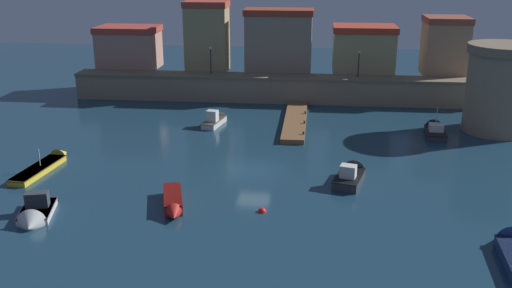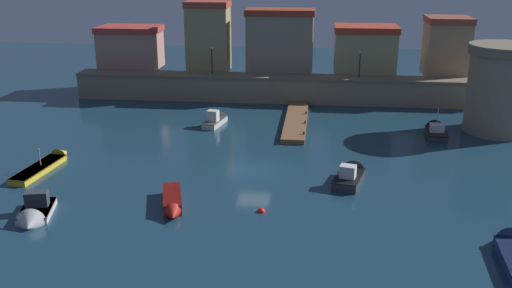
# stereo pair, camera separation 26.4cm
# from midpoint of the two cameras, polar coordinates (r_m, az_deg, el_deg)

# --- Properties ---
(ground_plane) EXTENTS (122.79, 122.79, 0.00)m
(ground_plane) POSITION_cam_midpoint_polar(r_m,az_deg,el_deg) (44.05, -0.41, -2.61)
(ground_plane) COLOR #19384C
(quay_wall) EXTENTS (45.29, 3.08, 2.94)m
(quay_wall) POSITION_cam_midpoint_polar(r_m,az_deg,el_deg) (64.48, 1.78, 5.58)
(quay_wall) COLOR gray
(quay_wall) RESTS_ON ground
(old_town_backdrop) EXTENTS (42.70, 5.31, 8.02)m
(old_town_backdrop) POSITION_cam_midpoint_polar(r_m,az_deg,el_deg) (67.19, 2.49, 9.93)
(old_town_backdrop) COLOR tan
(old_town_backdrop) RESTS_ON ground
(fortress_tower) EXTENTS (6.72, 6.72, 8.13)m
(fortress_tower) POSITION_cam_midpoint_polar(r_m,az_deg,el_deg) (57.20, 23.13, 5.15)
(fortress_tower) COLOR gray
(fortress_tower) RESTS_ON ground
(pier_dock) EXTENTS (2.09, 13.99, 0.70)m
(pier_dock) POSITION_cam_midpoint_polar(r_m,az_deg,el_deg) (56.54, 3.82, 2.38)
(pier_dock) COLOR brown
(pier_dock) RESTS_ON ground
(quay_lamp_0) EXTENTS (0.32, 0.32, 3.08)m
(quay_lamp_0) POSITION_cam_midpoint_polar(r_m,az_deg,el_deg) (64.73, -4.66, 8.77)
(quay_lamp_0) COLOR black
(quay_lamp_0) RESTS_ON quay_wall
(quay_lamp_1) EXTENTS (0.32, 0.32, 2.93)m
(quay_lamp_1) POSITION_cam_midpoint_polar(r_m,az_deg,el_deg) (63.79, 10.09, 8.32)
(quay_lamp_1) COLOR black
(quay_lamp_1) RESTS_ON quay_wall
(moored_boat_0) EXTENTS (2.07, 7.33, 2.24)m
(moored_boat_0) POSITION_cam_midpoint_polar(r_m,az_deg,el_deg) (47.51, -20.23, -1.87)
(moored_boat_0) COLOR gold
(moored_boat_0) RESTS_ON ground
(moored_boat_1) EXTENTS (2.14, 4.76, 1.93)m
(moored_boat_1) POSITION_cam_midpoint_polar(r_m,az_deg,el_deg) (56.07, -4.13, 2.46)
(moored_boat_1) COLOR silver
(moored_boat_1) RESTS_ON ground
(moored_boat_2) EXTENTS (2.43, 5.10, 1.09)m
(moored_boat_2) POSITION_cam_midpoint_polar(r_m,az_deg,el_deg) (37.87, -8.47, -5.79)
(moored_boat_2) COLOR red
(moored_boat_2) RESTS_ON ground
(moored_boat_3) EXTENTS (2.03, 4.85, 3.20)m
(moored_boat_3) POSITION_cam_midpoint_polar(r_m,az_deg,el_deg) (55.41, 17.23, 1.39)
(moored_boat_3) COLOR #333338
(moored_boat_3) RESTS_ON ground
(moored_boat_4) EXTENTS (2.82, 4.91, 2.08)m
(moored_boat_4) POSITION_cam_midpoint_polar(r_m,az_deg,el_deg) (42.53, 9.28, -3.02)
(moored_boat_4) COLOR #333338
(moored_boat_4) RESTS_ON ground
(moored_boat_5) EXTENTS (2.79, 4.47, 2.10)m
(moored_boat_5) POSITION_cam_midpoint_polar(r_m,az_deg,el_deg) (38.50, -21.38, -6.60)
(moored_boat_5) COLOR silver
(moored_boat_5) RESTS_ON ground
(mooring_buoy_0) EXTENTS (0.53, 0.53, 0.53)m
(mooring_buoy_0) POSITION_cam_midpoint_polar(r_m,az_deg,el_deg) (37.14, 0.41, -6.77)
(mooring_buoy_0) COLOR red
(mooring_buoy_0) RESTS_ON ground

